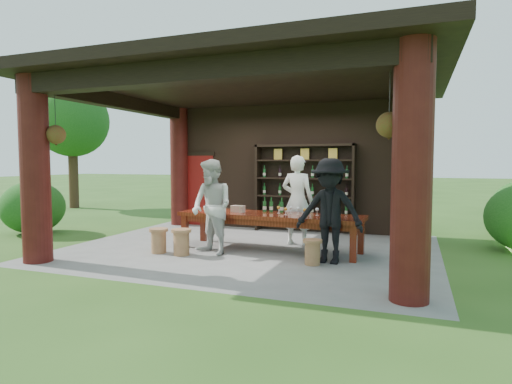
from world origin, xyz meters
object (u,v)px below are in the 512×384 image
(stool_far_left, at_px, (159,240))
(stool_near_left, at_px, (181,241))
(guest_woman, at_px, (212,207))
(wine_shelf, at_px, (304,188))
(guest_man, at_px, (329,211))
(tasting_table, at_px, (270,219))
(stool_near_right, at_px, (312,251))
(host, at_px, (297,200))
(napkin_basket, at_px, (238,209))

(stool_far_left, bearing_deg, stool_near_left, -2.73)
(guest_woman, bearing_deg, wine_shelf, 97.06)
(stool_far_left, xyz_separation_m, guest_man, (3.30, 0.35, 0.67))
(guest_man, bearing_deg, stool_near_left, -167.00)
(stool_near_left, bearing_deg, guest_woman, 30.56)
(tasting_table, relative_size, stool_near_left, 7.54)
(stool_near_right, xyz_separation_m, guest_woman, (-2.03, 0.17, 0.69))
(stool_near_left, bearing_deg, wine_shelf, 66.25)
(wine_shelf, distance_m, guest_man, 3.36)
(guest_woman, distance_m, guest_man, 2.27)
(tasting_table, xyz_separation_m, stool_far_left, (-1.96, -1.01, -0.38))
(host, height_order, guest_man, host)
(host, relative_size, napkin_basket, 7.44)
(stool_near_right, height_order, host, host)
(tasting_table, bearing_deg, host, 64.79)
(stool_near_left, xyz_separation_m, stool_near_right, (2.54, 0.13, -0.03))
(tasting_table, bearing_deg, napkin_basket, -177.52)
(napkin_basket, bearing_deg, stool_far_left, -142.59)
(host, relative_size, guest_man, 1.04)
(guest_woman, bearing_deg, stool_far_left, -140.20)
(guest_woman, bearing_deg, stool_near_right, 20.03)
(wine_shelf, bearing_deg, host, -80.78)
(guest_woman, bearing_deg, guest_man, 26.91)
(tasting_table, height_order, stool_near_right, tasting_table)
(napkin_basket, bearing_deg, tasting_table, 2.48)
(wine_shelf, xyz_separation_m, stool_near_left, (-1.54, -3.49, -0.86))
(wine_shelf, height_order, host, wine_shelf)
(stool_near_right, relative_size, guest_woman, 0.24)
(host, bearing_deg, napkin_basket, 43.69)
(stool_near_left, xyz_separation_m, napkin_basket, (0.76, 1.01, 0.55))
(guest_woman, relative_size, guest_man, 0.99)
(guest_man, bearing_deg, guest_woman, -172.78)
(host, bearing_deg, stool_near_right, 119.17)
(stool_near_right, distance_m, napkin_basket, 2.07)
(tasting_table, height_order, stool_far_left, tasting_table)
(guest_man, relative_size, napkin_basket, 7.14)
(tasting_table, relative_size, napkin_basket, 14.68)
(wine_shelf, relative_size, guest_man, 1.37)
(stool_near_left, height_order, guest_man, guest_man)
(stool_near_left, bearing_deg, stool_near_right, 2.86)
(stool_far_left, height_order, host, host)
(host, xyz_separation_m, guest_man, (0.97, -1.44, -0.04))
(tasting_table, relative_size, guest_man, 2.05)
(stool_far_left, bearing_deg, guest_man, 6.11)
(wine_shelf, height_order, napkin_basket, wine_shelf)
(tasting_table, xyz_separation_m, stool_near_right, (1.10, -0.91, -0.40))
(stool_far_left, bearing_deg, tasting_table, 27.22)
(stool_far_left, relative_size, guest_woman, 0.26)
(wine_shelf, distance_m, tasting_table, 2.51)
(host, height_order, napkin_basket, host)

